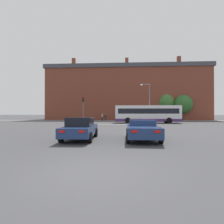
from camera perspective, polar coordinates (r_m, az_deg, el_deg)
The scene contains 15 objects.
ground_plane at distance 5.38m, azimuth -6.61°, elevation -19.23°, with size 400.00×400.00×0.00m, color #3D3D3F.
stop_line_strip at distance 27.29m, azimuth 1.47°, elevation -4.08°, with size 8.26×0.30×0.01m, color silver.
far_pavement at distance 42.51m, azimuth 2.13°, elevation -2.78°, with size 69.17×2.50×0.01m, color gray.
brick_civic_building at distance 51.52m, azimuth 4.75°, elevation 5.94°, with size 44.60×12.33×17.31m.
car_saloon_left at distance 11.86m, azimuth -10.27°, elevation -5.23°, with size 2.01×4.50×1.46m.
car_roadster_right at distance 11.63m, azimuth 9.80°, elevation -5.68°, with size 2.15×4.62×1.29m.
bus_crossing_lead at distance 32.17m, azimuth 11.46°, elevation -0.53°, with size 11.51×2.65×3.14m.
traffic_light_near_left at distance 28.95m, azimuth -9.41°, elevation 1.96°, with size 0.26×0.31×4.40m.
traffic_light_far_right at distance 42.06m, azimuth 9.51°, elevation 0.56°, with size 0.26×0.31×3.63m.
street_lamp_junction at distance 31.51m, azimuth 11.64°, elevation 4.16°, with size 1.75×0.36×7.01m.
pedestrian_waiting at distance 43.21m, azimuth -2.15°, elevation -1.49°, with size 0.41×0.45×1.63m.
pedestrian_walking_east at distance 43.50m, azimuth 15.38°, elevation -1.33°, with size 0.40×0.46×1.78m.
pedestrian_walking_west at distance 42.74m, azimuth -3.22°, elevation -1.38°, with size 0.34×0.45×1.76m.
tree_by_building at distance 47.49m, azimuth 17.22°, elevation 2.99°, with size 4.19×4.19×6.78m.
tree_kerbside at distance 47.80m, azimuth 22.18°, elevation 2.35°, with size 4.56×4.56×6.45m.
Camera 1 is at (0.88, -5.02, 1.73)m, focal length 28.00 mm.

